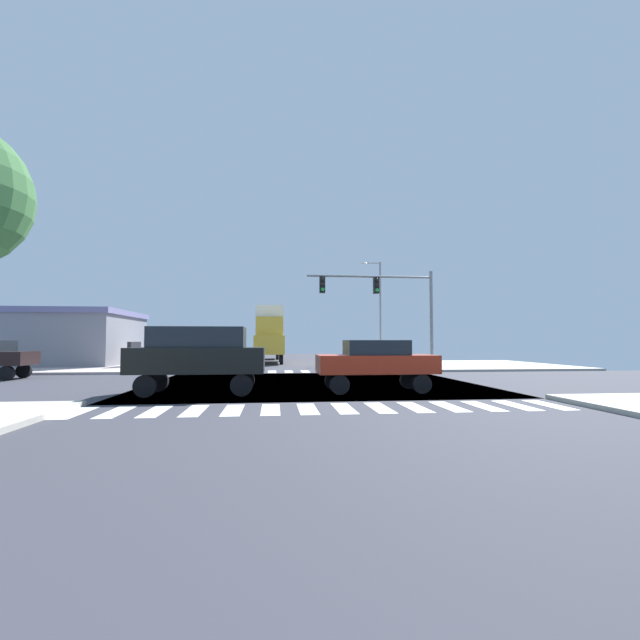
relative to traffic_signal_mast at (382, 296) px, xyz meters
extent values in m
cube|color=#35363E|center=(-5.02, -7.07, -4.68)|extent=(14.00, 90.00, 0.05)
cube|color=#35363E|center=(-5.02, -7.07, -4.68)|extent=(90.00, 12.00, 0.05)
cube|color=#B2ADA3|center=(7.98, 4.93, -4.59)|extent=(12.00, 12.00, 0.14)
cube|color=#B9A7A3|center=(-18.02, 4.93, -4.59)|extent=(12.00, 12.00, 0.14)
cube|color=white|center=(-11.77, -14.37, -4.65)|extent=(0.50, 2.00, 0.01)
cube|color=white|center=(-10.77, -14.37, -4.65)|extent=(0.50, 2.00, 0.01)
cube|color=white|center=(-9.77, -14.37, -4.65)|extent=(0.50, 2.00, 0.01)
cube|color=white|center=(-8.77, -14.37, -4.65)|extent=(0.50, 2.00, 0.01)
cube|color=white|center=(-7.77, -14.37, -4.65)|extent=(0.50, 2.00, 0.01)
cube|color=white|center=(-6.77, -14.37, -4.65)|extent=(0.50, 2.00, 0.01)
cube|color=white|center=(-5.77, -14.37, -4.65)|extent=(0.50, 2.00, 0.01)
cube|color=white|center=(-4.77, -14.37, -4.65)|extent=(0.50, 2.00, 0.01)
cube|color=white|center=(-3.77, -14.37, -4.65)|extent=(0.50, 2.00, 0.01)
cube|color=white|center=(-2.77, -14.37, -4.65)|extent=(0.50, 2.00, 0.01)
cube|color=white|center=(-1.77, -14.37, -4.65)|extent=(0.50, 2.00, 0.01)
cube|color=white|center=(-0.77, -14.37, -4.65)|extent=(0.50, 2.00, 0.01)
cube|color=white|center=(0.23, -14.37, -4.65)|extent=(0.50, 2.00, 0.01)
cube|color=white|center=(1.23, -14.37, -4.65)|extent=(0.50, 2.00, 0.01)
cube|color=white|center=(-11.77, 0.23, -4.65)|extent=(0.50, 2.00, 0.01)
cube|color=white|center=(-10.77, 0.23, -4.65)|extent=(0.50, 2.00, 0.01)
cube|color=white|center=(-9.77, 0.23, -4.65)|extent=(0.50, 2.00, 0.01)
cube|color=white|center=(-8.77, 0.23, -4.65)|extent=(0.50, 2.00, 0.01)
cube|color=white|center=(-7.77, 0.23, -4.65)|extent=(0.50, 2.00, 0.01)
cube|color=white|center=(-6.77, 0.23, -4.65)|extent=(0.50, 2.00, 0.01)
cube|color=white|center=(-5.77, 0.23, -4.65)|extent=(0.50, 2.00, 0.01)
cube|color=white|center=(-4.77, 0.23, -4.65)|extent=(0.50, 2.00, 0.01)
cube|color=white|center=(-3.77, 0.23, -4.65)|extent=(0.50, 2.00, 0.01)
cube|color=white|center=(-2.77, 0.23, -4.65)|extent=(0.50, 2.00, 0.01)
cube|color=white|center=(-1.77, 0.23, -4.65)|extent=(0.50, 2.00, 0.01)
cube|color=white|center=(-0.77, 0.23, -4.65)|extent=(0.50, 2.00, 0.01)
cube|color=white|center=(0.23, 0.23, -4.65)|extent=(0.50, 2.00, 0.01)
cube|color=white|center=(1.23, 0.23, -4.65)|extent=(0.50, 2.00, 0.01)
cylinder|color=gray|center=(3.13, 0.02, -1.54)|extent=(0.20, 0.20, 6.24)
cylinder|color=gray|center=(-0.78, 0.02, 1.18)|extent=(7.82, 0.14, 0.14)
cube|color=black|center=(-0.39, 0.02, 0.63)|extent=(0.32, 0.40, 1.00)
sphere|color=black|center=(-0.39, -0.22, 0.94)|extent=(0.22, 0.22, 0.22)
sphere|color=black|center=(-0.39, -0.22, 0.63)|extent=(0.22, 0.22, 0.22)
sphere|color=green|center=(-0.39, -0.22, 0.32)|extent=(0.22, 0.22, 0.22)
cube|color=black|center=(-3.75, 0.02, 0.63)|extent=(0.32, 0.40, 1.00)
sphere|color=black|center=(-3.75, -0.22, 0.94)|extent=(0.22, 0.22, 0.22)
sphere|color=black|center=(-3.75, -0.22, 0.63)|extent=(0.22, 0.22, 0.22)
sphere|color=green|center=(-3.75, -0.22, 0.32)|extent=(0.22, 0.22, 0.22)
cylinder|color=gray|center=(2.61, 10.98, -0.25)|extent=(0.16, 0.16, 8.81)
cylinder|color=gray|center=(1.91, 10.98, 4.05)|extent=(1.40, 0.10, 0.10)
ellipsoid|color=silver|center=(1.21, 10.98, 4.00)|extent=(0.60, 0.32, 0.20)
cube|color=slate|center=(-23.39, 8.31, -2.80)|extent=(11.45, 9.21, 3.72)
cube|color=slate|center=(-23.39, 8.31, -0.74)|extent=(11.75, 9.51, 0.40)
cube|color=black|center=(-16.17, 4.71, -3.76)|extent=(0.24, 2.20, 1.80)
cylinder|color=black|center=(-6.30, 17.40, -4.32)|extent=(0.26, 0.68, 0.68)
cylinder|color=black|center=(-7.74, 17.40, -4.32)|extent=(0.26, 0.68, 0.68)
cylinder|color=black|center=(-6.30, 20.33, -4.32)|extent=(0.26, 0.68, 0.68)
cylinder|color=black|center=(-7.74, 20.33, -4.32)|extent=(0.26, 0.68, 0.68)
cube|color=black|center=(-7.02, 18.86, -3.65)|extent=(1.80, 4.30, 0.66)
cube|color=black|center=(-7.02, 18.86, -3.05)|extent=(1.55, 2.24, 0.54)
cylinder|color=black|center=(-4.42, -11.29, -4.32)|extent=(0.68, 0.26, 0.68)
cylinder|color=black|center=(-4.42, -9.85, -4.32)|extent=(0.68, 0.26, 0.68)
cylinder|color=black|center=(-1.50, -11.29, -4.32)|extent=(0.68, 0.26, 0.68)
cylinder|color=black|center=(-1.50, -9.85, -4.32)|extent=(0.68, 0.26, 0.68)
cube|color=#A02814|center=(-2.96, -10.57, -3.65)|extent=(4.30, 1.80, 0.66)
cube|color=black|center=(-2.96, -10.57, -3.05)|extent=(2.24, 1.55, 0.54)
cylinder|color=black|center=(-10.89, -11.35, -4.29)|extent=(0.74, 0.26, 0.74)
cylinder|color=black|center=(-10.89, -9.78, -4.29)|extent=(0.74, 0.26, 0.74)
cylinder|color=black|center=(-7.77, -11.35, -4.29)|extent=(0.74, 0.26, 0.74)
cylinder|color=black|center=(-7.77, -9.78, -4.29)|extent=(0.74, 0.26, 0.74)
cube|color=black|center=(-9.33, -10.57, -3.48)|extent=(4.60, 1.96, 0.88)
cube|color=black|center=(-9.33, -10.57, -2.68)|extent=(3.22, 1.69, 0.72)
cylinder|color=black|center=(-6.06, 8.49, -4.26)|extent=(0.26, 0.80, 0.80)
cylinder|color=black|center=(-7.98, 8.49, -4.26)|extent=(0.26, 0.80, 0.80)
cylinder|color=black|center=(-6.06, 13.38, -4.26)|extent=(0.26, 0.80, 0.80)
cylinder|color=black|center=(-7.98, 13.38, -4.26)|extent=(0.26, 0.80, 0.80)
cube|color=gold|center=(-7.02, 10.93, -3.11)|extent=(2.40, 7.20, 1.49)
cube|color=white|center=(-7.02, 12.01, -1.09)|extent=(2.30, 4.18, 2.56)
cube|color=gold|center=(-7.02, 8.77, -1.63)|extent=(2.11, 2.02, 1.49)
cylinder|color=black|center=(-19.18, -2.85, -4.32)|extent=(0.68, 0.26, 0.68)
cylinder|color=black|center=(-19.18, -4.29, -4.32)|extent=(0.68, 0.26, 0.68)
camera|label=1|loc=(-6.71, -26.26, -2.81)|focal=24.44mm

